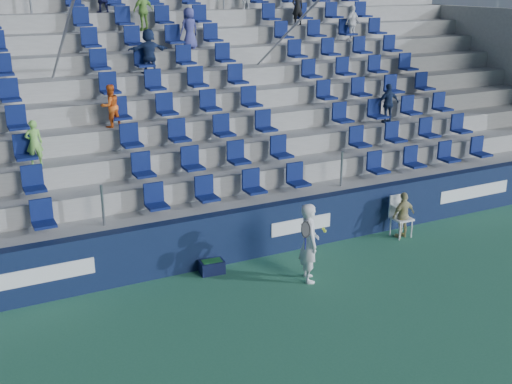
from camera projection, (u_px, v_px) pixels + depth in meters
ground at (313, 320)px, 12.19m from camera, size 70.00×70.00×0.00m
sponsor_wall at (241, 234)px, 14.66m from camera, size 24.00×0.32×1.20m
grandstand at (164, 125)px, 18.48m from camera, size 24.00×8.17×6.63m
tennis_player at (309, 243)px, 13.53m from camera, size 0.70×0.73×1.74m
line_judge_chair at (399, 213)px, 16.02m from camera, size 0.47×0.48×1.05m
line_judge at (403, 215)px, 15.89m from camera, size 0.71×0.34×1.18m
ball_bin at (212, 266)px, 14.07m from camera, size 0.56×0.40×0.30m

